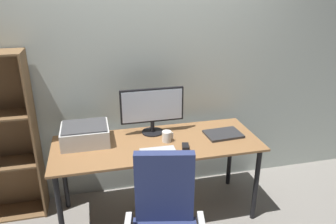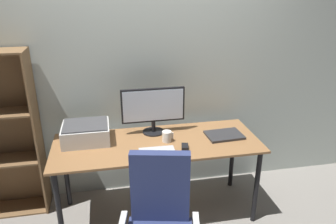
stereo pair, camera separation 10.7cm
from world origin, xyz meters
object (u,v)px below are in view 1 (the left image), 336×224
(desk, at_px, (157,150))
(coffee_mug, at_px, (167,136))
(monitor, at_px, (153,108))
(keyboard, at_px, (158,151))
(laptop, at_px, (223,134))
(mouse, at_px, (185,147))
(printer, at_px, (85,134))

(desk, bearing_deg, coffee_mug, 0.64)
(monitor, relative_size, coffee_mug, 5.84)
(keyboard, bearing_deg, laptop, 15.99)
(mouse, bearing_deg, coffee_mug, 139.43)
(coffee_mug, height_order, printer, printer)
(monitor, xyz_separation_m, laptop, (0.61, -0.20, -0.24))
(monitor, distance_m, keyboard, 0.44)
(printer, bearing_deg, desk, -13.58)
(keyboard, bearing_deg, printer, 152.62)
(monitor, distance_m, coffee_mug, 0.30)
(coffee_mug, distance_m, laptop, 0.53)
(laptop, relative_size, printer, 0.80)
(monitor, bearing_deg, mouse, -60.75)
(keyboard, relative_size, coffee_mug, 2.95)
(coffee_mug, bearing_deg, laptop, 0.34)
(coffee_mug, height_order, laptop, coffee_mug)
(desk, relative_size, laptop, 5.58)
(monitor, height_order, laptop, monitor)
(printer, bearing_deg, mouse, -20.80)
(coffee_mug, bearing_deg, monitor, 112.48)
(desk, bearing_deg, mouse, -37.95)
(monitor, relative_size, keyboard, 1.98)
(keyboard, xyz_separation_m, printer, (-0.57, 0.31, 0.07))
(mouse, bearing_deg, printer, 172.07)
(keyboard, xyz_separation_m, laptop, (0.64, 0.17, 0.00))
(desk, distance_m, coffee_mug, 0.15)
(desk, distance_m, keyboard, 0.19)
(desk, bearing_deg, monitor, 89.07)
(laptop, xyz_separation_m, printer, (-1.22, 0.14, 0.07))
(coffee_mug, xyz_separation_m, laptop, (0.53, 0.00, -0.04))
(desk, xyz_separation_m, laptop, (0.61, 0.00, 0.09))
(desk, relative_size, keyboard, 6.16)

